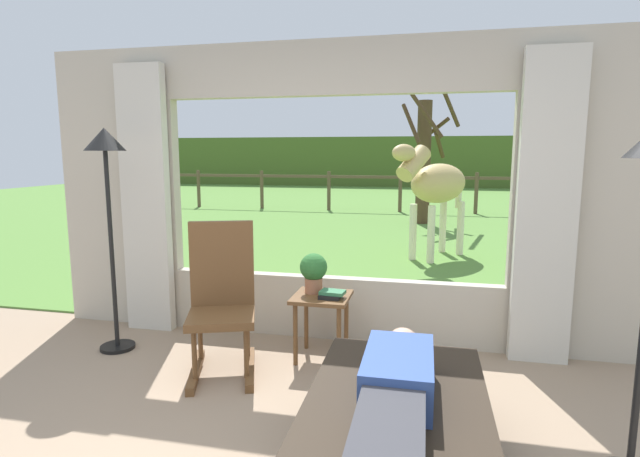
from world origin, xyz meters
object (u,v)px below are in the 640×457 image
floor_lamp_left (107,172)px  potted_plant (314,270)px  side_table (322,307)px  horse (436,185)px  recliner_sofa (395,448)px  book_stack (331,294)px  rocking_chair (222,299)px  pasture_tree (425,156)px  reclining_person (395,394)px

floor_lamp_left → potted_plant: bearing=8.6°
side_table → horse: size_ratio=0.30×
recliner_sofa → book_stack: (-0.60, 1.40, 0.33)m
recliner_sofa → book_stack: book_stack is taller
recliner_sofa → rocking_chair: (-1.37, 1.11, 0.33)m
rocking_chair → pasture_tree: size_ratio=0.32×
recliner_sofa → side_table: side_table is taller
reclining_person → book_stack: size_ratio=7.17×
horse → floor_lamp_left: bearing=91.2°
reclining_person → pasture_tree: (-0.04, 9.42, 1.03)m
floor_lamp_left → rocking_chair: bearing=-8.9°
potted_plant → floor_lamp_left: size_ratio=0.18×
floor_lamp_left → pasture_tree: 8.43m
reclining_person → floor_lamp_left: bearing=150.6°
side_table → floor_lamp_left: (-1.72, -0.19, 1.05)m
rocking_chair → pasture_tree: (1.33, 8.26, 1.00)m
recliner_sofa → floor_lamp_left: size_ratio=0.94×
recliner_sofa → floor_lamp_left: bearing=151.6°
floor_lamp_left → horse: floor_lamp_left is taller
potted_plant → side_table: bearing=-36.9°
pasture_tree → floor_lamp_left: bearing=-106.2°
book_stack → pasture_tree: 8.05m
reclining_person → potted_plant: (-0.76, 1.57, 0.18)m
recliner_sofa → side_table: bearing=114.6°
recliner_sofa → pasture_tree: 9.46m
horse → pasture_tree: (-0.24, 3.86, 0.39)m
book_stack → pasture_tree: (0.55, 7.97, 1.00)m
recliner_sofa → pasture_tree: (-0.04, 9.37, 1.33)m
side_table → horse: horse is taller
potted_plant → horse: (0.96, 3.99, 0.45)m
recliner_sofa → reclining_person: bearing=-90.6°
reclining_person → side_table: size_ratio=2.75×
potted_plant → horse: 4.13m
book_stack → potted_plant: bearing=144.6°
rocking_chair → pasture_tree: 8.42m
reclining_person → pasture_tree: size_ratio=0.41×
book_stack → horse: 4.23m
potted_plant → floor_lamp_left: bearing=-171.4°
horse → side_table: bearing=110.4°
book_stack → floor_lamp_left: size_ratio=0.11×
potted_plant → pasture_tree: 7.93m
side_table → floor_lamp_left: size_ratio=0.28×
recliner_sofa → reclining_person: size_ratio=1.19×
side_table → book_stack: bearing=-34.0°
rocking_chair → book_stack: 0.83m
reclining_person → horse: (0.20, 5.56, 0.63)m
reclining_person → book_stack: (-0.60, 1.45, 0.03)m
side_table → horse: bearing=77.7°
side_table → book_stack: (0.09, -0.06, 0.12)m
recliner_sofa → rocking_chair: rocking_chair is taller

